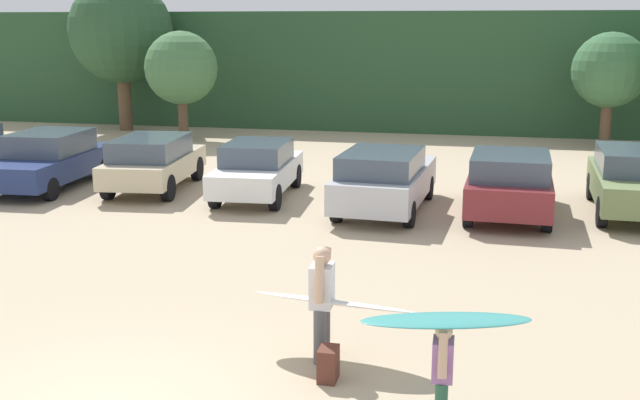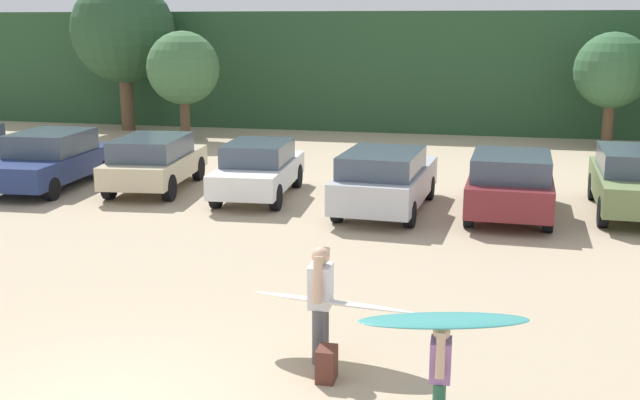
{
  "view_description": "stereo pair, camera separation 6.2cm",
  "coord_description": "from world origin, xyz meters",
  "px_view_note": "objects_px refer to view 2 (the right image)",
  "views": [
    {
      "loc": [
        4.41,
        -7.49,
        4.54
      ],
      "look_at": [
        1.34,
        6.17,
        1.31
      ],
      "focal_mm": 43.13,
      "sensor_mm": 36.0,
      "label": 1
    },
    {
      "loc": [
        4.47,
        -7.47,
        4.54
      ],
      "look_at": [
        1.34,
        6.17,
        1.31
      ],
      "focal_mm": 43.13,
      "sensor_mm": 36.0,
      "label": 2
    }
  ],
  "objects_px": {
    "person_adult": "(321,297)",
    "surfboard_white": "(332,302)",
    "parked_car_silver": "(385,179)",
    "parked_car_olive_green": "(636,180)",
    "parked_car_champagne": "(154,161)",
    "surfboard_teal": "(444,321)",
    "parked_car_navy": "(50,159)",
    "backpack_dropped": "(327,364)",
    "parked_car_maroon": "(510,183)",
    "parked_car_white": "(259,168)",
    "person_child": "(440,370)"
  },
  "relations": [
    {
      "from": "parked_car_navy",
      "to": "parked_car_champagne",
      "type": "relative_size",
      "value": 1.09
    },
    {
      "from": "person_child",
      "to": "surfboard_white",
      "type": "xyz_separation_m",
      "value": [
        -1.59,
        1.63,
        0.08
      ]
    },
    {
      "from": "parked_car_navy",
      "to": "parked_car_champagne",
      "type": "xyz_separation_m",
      "value": [
        3.03,
        0.3,
        0.02
      ]
    },
    {
      "from": "parked_car_silver",
      "to": "parked_car_olive_green",
      "type": "relative_size",
      "value": 1.03
    },
    {
      "from": "parked_car_olive_green",
      "to": "person_adult",
      "type": "bearing_deg",
      "value": 152.29
    },
    {
      "from": "parked_car_champagne",
      "to": "surfboard_white",
      "type": "relative_size",
      "value": 1.81
    },
    {
      "from": "surfboard_white",
      "to": "parked_car_navy",
      "type": "bearing_deg",
      "value": -34.98
    },
    {
      "from": "person_child",
      "to": "backpack_dropped",
      "type": "height_order",
      "value": "person_child"
    },
    {
      "from": "parked_car_silver",
      "to": "parked_car_maroon",
      "type": "distance_m",
      "value": 2.99
    },
    {
      "from": "parked_car_champagne",
      "to": "person_child",
      "type": "distance_m",
      "value": 14.29
    },
    {
      "from": "parked_car_maroon",
      "to": "parked_car_olive_green",
      "type": "height_order",
      "value": "parked_car_olive_green"
    },
    {
      "from": "parked_car_champagne",
      "to": "parked_car_maroon",
      "type": "height_order",
      "value": "parked_car_maroon"
    },
    {
      "from": "parked_car_navy",
      "to": "backpack_dropped",
      "type": "bearing_deg",
      "value": -137.52
    },
    {
      "from": "parked_car_white",
      "to": "person_child",
      "type": "xyz_separation_m",
      "value": [
        5.61,
        -11.08,
        -0.05
      ]
    },
    {
      "from": "parked_car_white",
      "to": "parked_car_maroon",
      "type": "distance_m",
      "value": 6.54
    },
    {
      "from": "parked_car_olive_green",
      "to": "surfboard_white",
      "type": "distance_m",
      "value": 11.11
    },
    {
      "from": "person_child",
      "to": "parked_car_olive_green",
      "type": "bearing_deg",
      "value": -110.8
    },
    {
      "from": "person_adult",
      "to": "backpack_dropped",
      "type": "distance_m",
      "value": 0.95
    },
    {
      "from": "person_adult",
      "to": "surfboard_white",
      "type": "relative_size",
      "value": 0.67
    },
    {
      "from": "surfboard_teal",
      "to": "person_adult",
      "type": "bearing_deg",
      "value": -53.38
    },
    {
      "from": "parked_car_champagne",
      "to": "parked_car_silver",
      "type": "distance_m",
      "value": 6.7
    },
    {
      "from": "surfboard_white",
      "to": "parked_car_maroon",
      "type": "bearing_deg",
      "value": -97.96
    },
    {
      "from": "person_adult",
      "to": "surfboard_teal",
      "type": "distance_m",
      "value": 2.26
    },
    {
      "from": "parked_car_silver",
      "to": "parked_car_champagne",
      "type": "bearing_deg",
      "value": 83.94
    },
    {
      "from": "person_adult",
      "to": "person_child",
      "type": "bearing_deg",
      "value": 136.58
    },
    {
      "from": "surfboard_teal",
      "to": "surfboard_white",
      "type": "bearing_deg",
      "value": -57.67
    },
    {
      "from": "parked_car_white",
      "to": "parked_car_silver",
      "type": "xyz_separation_m",
      "value": [
        3.52,
        -0.84,
        0.04
      ]
    },
    {
      "from": "parked_car_white",
      "to": "surfboard_white",
      "type": "bearing_deg",
      "value": -160.71
    },
    {
      "from": "parked_car_silver",
      "to": "parked_car_olive_green",
      "type": "height_order",
      "value": "parked_car_olive_green"
    },
    {
      "from": "parked_car_white",
      "to": "person_adult",
      "type": "relative_size",
      "value": 2.67
    },
    {
      "from": "parked_car_champagne",
      "to": "parked_car_olive_green",
      "type": "distance_m",
      "value": 12.56
    },
    {
      "from": "parked_car_white",
      "to": "surfboard_teal",
      "type": "height_order",
      "value": "parked_car_white"
    },
    {
      "from": "parked_car_champagne",
      "to": "parked_car_white",
      "type": "relative_size",
      "value": 1.01
    },
    {
      "from": "person_child",
      "to": "surfboard_teal",
      "type": "relative_size",
      "value": 0.63
    },
    {
      "from": "parked_car_white",
      "to": "backpack_dropped",
      "type": "height_order",
      "value": "parked_car_white"
    },
    {
      "from": "parked_car_white",
      "to": "parked_car_champagne",
      "type": "bearing_deg",
      "value": 81.7
    },
    {
      "from": "surfboard_white",
      "to": "surfboard_teal",
      "type": "height_order",
      "value": "surfboard_teal"
    },
    {
      "from": "backpack_dropped",
      "to": "parked_car_maroon",
      "type": "bearing_deg",
      "value": 75.83
    },
    {
      "from": "surfboard_teal",
      "to": "backpack_dropped",
      "type": "bearing_deg",
      "value": -41.68
    },
    {
      "from": "parked_car_navy",
      "to": "parked_car_maroon",
      "type": "relative_size",
      "value": 1.13
    },
    {
      "from": "surfboard_white",
      "to": "parked_car_champagne",
      "type": "bearing_deg",
      "value": -45.92
    },
    {
      "from": "parked_car_olive_green",
      "to": "person_adult",
      "type": "height_order",
      "value": "person_adult"
    },
    {
      "from": "surfboard_white",
      "to": "surfboard_teal",
      "type": "distance_m",
      "value": 2.24
    },
    {
      "from": "parked_car_olive_green",
      "to": "backpack_dropped",
      "type": "relative_size",
      "value": 9.95
    },
    {
      "from": "parked_car_maroon",
      "to": "surfboard_teal",
      "type": "xyz_separation_m",
      "value": [
        -0.87,
        -10.28,
        0.44
      ]
    },
    {
      "from": "parked_car_champagne",
      "to": "surfboard_teal",
      "type": "bearing_deg",
      "value": -147.94
    },
    {
      "from": "person_adult",
      "to": "backpack_dropped",
      "type": "xyz_separation_m",
      "value": [
        0.22,
        -0.62,
        -0.68
      ]
    },
    {
      "from": "person_child",
      "to": "backpack_dropped",
      "type": "bearing_deg",
      "value": -33.02
    },
    {
      "from": "parked_car_white",
      "to": "parked_car_silver",
      "type": "height_order",
      "value": "parked_car_silver"
    },
    {
      "from": "parked_car_silver",
      "to": "parked_car_maroon",
      "type": "height_order",
      "value": "same"
    }
  ]
}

